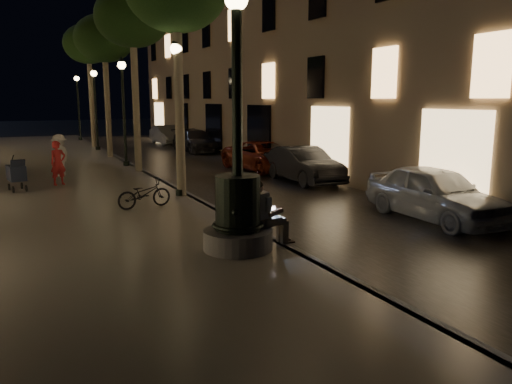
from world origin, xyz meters
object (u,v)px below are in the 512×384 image
tree_far (88,45)px  car_front (435,193)px  tree_third (104,40)px  lamp_curb_a (177,97)px  lamp_curb_b (123,98)px  bicycle (144,194)px  pedestrian_white (60,155)px  car_third (264,156)px  seated_man_laptop (265,211)px  stroller (16,173)px  lamp_curb_d (78,98)px  pedestrian_red (58,163)px  car_fifth (167,135)px  tree_second (132,19)px  lamp_curb_c (95,98)px  car_second (303,165)px  car_rear (195,141)px  fountain_lamppost (238,200)px

tree_far → car_front: tree_far is taller
tree_third → lamp_curb_a: size_ratio=1.50×
lamp_curb_b → bicycle: bearing=-98.8°
pedestrian_white → car_third: bearing=115.7°
lamp_curb_b → car_third: bearing=-28.6°
seated_man_laptop → stroller: size_ratio=1.16×
tree_far → stroller: bearing=-107.3°
tree_third → lamp_curb_d: (0.00, 12.00, -2.90)m
pedestrian_white → pedestrian_red: bearing=25.7°
lamp_curb_a → car_fifth: lamp_curb_a is taller
seated_man_laptop → stroller: (-4.48, 9.11, -0.13)m
tree_second → car_fifth: bearing=69.3°
car_fifth → lamp_curb_d: bearing=140.7°
lamp_curb_c → bicycle: size_ratio=3.16×
seated_man_laptop → lamp_curb_d: 30.09m
lamp_curb_c → pedestrian_white: 10.69m
car_fifth → bicycle: size_ratio=2.67×
lamp_curb_c → car_second: 15.70m
lamp_curb_a → pedestrian_white: lamp_curb_a is taller
lamp_curb_c → lamp_curb_a: bearing=-90.0°
stroller → car_rear: stroller is taller
lamp_curb_d → car_rear: (5.50, -9.81, -2.57)m
fountain_lamppost → lamp_curb_c: size_ratio=1.08×
tree_second → car_second: size_ratio=1.78×
tree_second → pedestrian_red: 6.70m
tree_third → bicycle: 14.50m
lamp_curb_c → car_rear: lamp_curb_c is taller
tree_third → bicycle: tree_third is taller
lamp_curb_b → lamp_curb_d: size_ratio=1.00×
lamp_curb_d → car_third: 19.95m
tree_second → car_front: (5.24, -11.31, -5.61)m
lamp_curb_a → lamp_curb_c: 16.00m
tree_third → tree_far: 6.01m
fountain_lamppost → bicycle: fountain_lamppost is taller
seated_man_laptop → car_fifth: seated_man_laptop is taller
seated_man_laptop → car_front: bearing=7.2°
seated_man_laptop → lamp_curb_a: size_ratio=0.28×
tree_third → lamp_curb_a: tree_third is taller
lamp_curb_a → bicycle: lamp_curb_a is taller
fountain_lamppost → tree_far: size_ratio=0.69×
car_front → pedestrian_red: 12.47m
tree_second → pedestrian_white: tree_second is taller
lamp_curb_a → lamp_curb_b: (0.00, 8.00, 0.00)m
lamp_curb_a → lamp_curb_b: 8.00m
car_rear → car_third: bearing=-90.8°
car_front → bicycle: (-6.79, 3.99, -0.13)m
tree_second → bicycle: tree_second is taller
tree_second → lamp_curb_b: bearing=92.9°
stroller → car_second: size_ratio=0.28×
tree_third → lamp_curb_b: bearing=-90.0°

